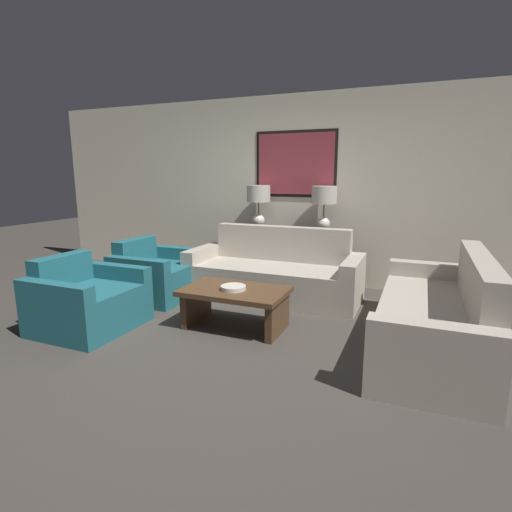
# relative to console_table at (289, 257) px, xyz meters

# --- Properties ---
(ground_plane) EXTENTS (20.00, 20.00, 0.00)m
(ground_plane) POSITION_rel_console_table_xyz_m (0.00, -2.19, -0.39)
(ground_plane) COLOR #3D3833
(back_wall) EXTENTS (8.36, 0.12, 2.65)m
(back_wall) POSITION_rel_console_table_xyz_m (0.00, 0.27, 0.94)
(back_wall) COLOR beige
(back_wall) RESTS_ON ground_plane
(console_table) EXTENTS (1.45, 0.38, 0.79)m
(console_table) POSITION_rel_console_table_xyz_m (0.00, 0.00, 0.00)
(console_table) COLOR black
(console_table) RESTS_ON ground_plane
(table_lamp_left) EXTENTS (0.33, 0.33, 0.61)m
(table_lamp_left) POSITION_rel_console_table_xyz_m (-0.47, 0.00, 0.82)
(table_lamp_left) COLOR silver
(table_lamp_left) RESTS_ON console_table
(table_lamp_right) EXTENTS (0.33, 0.33, 0.61)m
(table_lamp_right) POSITION_rel_console_table_xyz_m (0.47, 0.00, 0.82)
(table_lamp_right) COLOR silver
(table_lamp_right) RESTS_ON console_table
(couch_by_back_wall) EXTENTS (2.19, 0.88, 0.88)m
(couch_by_back_wall) POSITION_rel_console_table_xyz_m (0.00, -0.63, -0.10)
(couch_by_back_wall) COLOR #ADA393
(couch_by_back_wall) RESTS_ON ground_plane
(couch_by_side) EXTENTS (0.88, 2.19, 0.88)m
(couch_by_side) POSITION_rel_console_table_xyz_m (1.90, -1.57, -0.10)
(couch_by_side) COLOR #ADA393
(couch_by_side) RESTS_ON ground_plane
(coffee_table) EXTENTS (1.05, 0.66, 0.41)m
(coffee_table) POSITION_rel_console_table_xyz_m (0.00, -1.80, -0.10)
(coffee_table) COLOR #4C331E
(coffee_table) RESTS_ON ground_plane
(decorative_bowl) EXTENTS (0.26, 0.26, 0.04)m
(decorative_bowl) POSITION_rel_console_table_xyz_m (-0.00, -1.84, 0.04)
(decorative_bowl) COLOR beige
(decorative_bowl) RESTS_ON coffee_table
(armchair_near_back_wall) EXTENTS (0.87, 0.95, 0.74)m
(armchair_near_back_wall) POSITION_rel_console_table_xyz_m (-1.40, -1.22, -0.12)
(armchair_near_back_wall) COLOR #1E5B66
(armchair_near_back_wall) RESTS_ON ground_plane
(armchair_near_camera) EXTENTS (0.87, 0.95, 0.74)m
(armchair_near_camera) POSITION_rel_console_table_xyz_m (-1.40, -2.38, -0.12)
(armchair_near_camera) COLOR #1E5B66
(armchair_near_camera) RESTS_ON ground_plane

